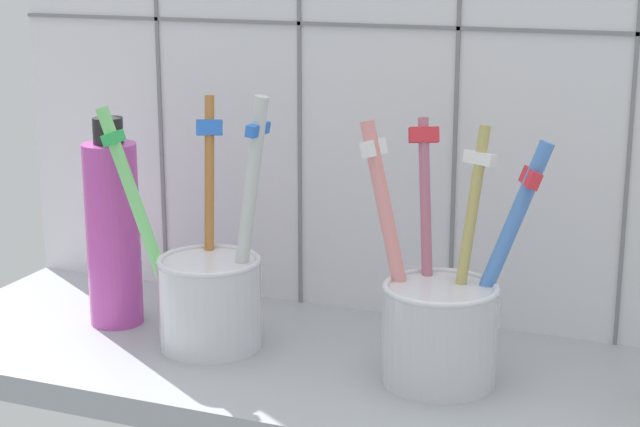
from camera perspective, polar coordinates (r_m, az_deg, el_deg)
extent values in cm
cube|color=#9EA3A8|center=(77.95, 0.17, -8.50)|extent=(64.00, 22.00, 2.00)
cube|color=white|center=(83.48, 3.27, 8.32)|extent=(64.00, 2.00, 45.00)
cube|color=gray|center=(90.48, -8.68, 8.66)|extent=(0.30, 0.20, 45.00)
cube|color=gray|center=(84.73, -1.12, 8.43)|extent=(0.30, 0.20, 45.00)
cube|color=gray|center=(80.61, 7.37, 8.00)|extent=(0.30, 0.20, 45.00)
cube|color=gray|center=(78.39, 16.52, 7.35)|extent=(0.30, 0.20, 45.00)
cube|color=gray|center=(82.20, 3.05, 10.01)|extent=(64.00, 0.20, 0.30)
cylinder|color=silver|center=(79.33, -5.90, -4.82)|extent=(7.60, 7.60, 6.62)
torus|color=silver|center=(78.30, -5.97, -2.54)|extent=(7.72, 7.72, 0.50)
cylinder|color=#B67233|center=(81.01, -5.95, -0.08)|extent=(2.61, 5.15, 17.73)
cube|color=blue|center=(81.18, -5.95, 4.60)|extent=(2.17, 1.67, 1.32)
cylinder|color=#7FE37D|center=(79.42, -9.41, -0.62)|extent=(6.98, 1.40, 17.52)
cube|color=green|center=(79.02, -11.00, 4.00)|extent=(1.16, 2.17, 1.06)
cylinder|color=silver|center=(76.37, -4.09, -0.58)|extent=(3.79, 1.12, 18.63)
cube|color=blue|center=(74.41, -3.50, 4.47)|extent=(0.87, 2.60, 0.90)
cylinder|color=silver|center=(73.19, 6.42, -6.47)|extent=(7.81, 7.81, 6.77)
torus|color=silver|center=(72.05, 6.49, -3.96)|extent=(7.92, 7.92, 0.50)
cylinder|color=tan|center=(72.69, 7.81, -2.06)|extent=(2.42, 3.76, 17.16)
cube|color=white|center=(71.98, 8.56, 2.93)|extent=(2.48, 1.82, 0.94)
cylinder|color=#4C83D5|center=(72.62, 9.46, -2.52)|extent=(6.77, 3.97, 16.48)
cube|color=#E5333F|center=(71.67, 11.21, 1.88)|extent=(1.98, 2.56, 1.32)
cylinder|color=#B7657E|center=(74.62, 5.72, -1.62)|extent=(3.31, 5.78, 17.10)
cube|color=#E5333F|center=(75.08, 5.58, 4.21)|extent=(2.33, 1.85, 1.25)
cylinder|color=pink|center=(73.02, 3.93, -1.85)|extent=(5.69, 2.71, 17.36)
cube|color=white|center=(72.45, 2.90, 3.53)|extent=(1.58, 2.21, 1.25)
cylinder|color=#C448AB|center=(84.14, -11.02, -1.12)|extent=(4.18, 4.18, 14.37)
cylinder|color=black|center=(82.34, -11.29, 4.37)|extent=(2.30, 2.30, 2.00)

